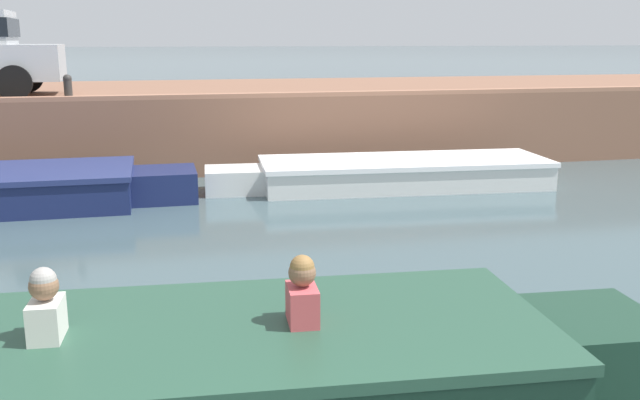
# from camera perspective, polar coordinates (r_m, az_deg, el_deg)

# --- Properties ---
(ground_plane) EXTENTS (400.00, 400.00, 0.00)m
(ground_plane) POSITION_cam_1_polar(r_m,az_deg,el_deg) (7.40, -5.65, -6.77)
(ground_plane) COLOR #3D5156
(far_quay_wall) EXTENTS (60.00, 6.00, 1.42)m
(far_quay_wall) POSITION_cam_1_polar(r_m,az_deg,el_deg) (15.97, -9.90, 6.31)
(far_quay_wall) COLOR brown
(far_quay_wall) RESTS_ON ground
(far_wall_coping) EXTENTS (60.00, 0.24, 0.08)m
(far_wall_coping) POSITION_cam_1_polar(r_m,az_deg,el_deg) (13.04, -9.29, 8.20)
(far_wall_coping) COLOR #9F6C52
(far_wall_coping) RESTS_ON far_quay_wall
(boat_moored_central_white) EXTENTS (5.84, 1.96, 0.47)m
(boat_moored_central_white) POSITION_cam_1_polar(r_m,az_deg,el_deg) (12.14, 5.67, 2.16)
(boat_moored_central_white) COLOR white
(boat_moored_central_white) RESTS_ON ground
(motorboat_passing) EXTENTS (5.97, 2.21, 1.04)m
(motorboat_passing) POSITION_cam_1_polar(r_m,az_deg,el_deg) (5.07, -7.02, -12.89)
(motorboat_passing) COLOR #193828
(motorboat_passing) RESTS_ON ground
(mooring_bollard_mid) EXTENTS (0.15, 0.15, 0.45)m
(mooring_bollard_mid) POSITION_cam_1_polar(r_m,az_deg,el_deg) (13.21, -19.52, 8.56)
(mooring_bollard_mid) COLOR #2D2B28
(mooring_bollard_mid) RESTS_ON far_quay_wall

